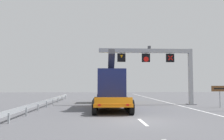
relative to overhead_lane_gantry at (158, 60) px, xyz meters
name	(u,v)px	position (x,y,z in m)	size (l,w,h in m)	color
ground	(138,121)	(-4.30, -11.26, -5.01)	(112.00, 112.00, 0.00)	#5B5B60
lane_markings	(116,100)	(-4.10, 7.80, -5.01)	(0.20, 52.72, 0.01)	silver
edge_line_right	(174,104)	(1.90, 0.74, -5.01)	(0.20, 63.00, 0.01)	silver
overhead_lane_gantry	(158,60)	(0.00, 0.00, 0.00)	(10.77, 0.90, 6.55)	#9EA0A5
heavy_haul_truck_orange	(110,87)	(-5.46, -1.02, -3.02)	(3.28, 14.11, 5.30)	orange
tourist_info_sign_brown	(220,91)	(5.07, -3.57, -3.39)	(1.71, 0.15, 2.10)	#9EA0A5
guardrail_left	(50,101)	(-11.79, -0.74, -4.45)	(0.13, 25.04, 0.76)	#999EA3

